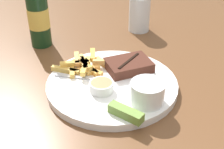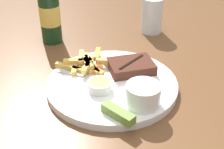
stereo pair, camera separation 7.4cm
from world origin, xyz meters
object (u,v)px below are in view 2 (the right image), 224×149
Objects in this scene: dinner_plate at (112,85)px; drinking_glass at (152,15)px; coleslaw_cup at (143,94)px; pickle_spear at (118,114)px; dipping_sauce_cup at (100,85)px; fork_utensil at (80,75)px; beer_bottle at (50,14)px; steak_portion at (131,66)px.

dinner_plate is 0.36m from drinking_glass.
coleslaw_cup reaches higher than pickle_spear.
drinking_glass is at bearing 58.91° from dipping_sauce_cup.
coleslaw_cup reaches higher than dinner_plate.
fork_utensil is 0.26m from beer_bottle.
dipping_sauce_cup is (-0.03, -0.03, 0.02)m from dinner_plate.
steak_portion is 0.19m from pickle_spear.
coleslaw_cup is (-0.00, -0.14, 0.02)m from steak_portion.
steak_portion is 0.32m from beer_bottle.
beer_bottle reaches higher than dinner_plate.
steak_portion is 0.13m from fork_utensil.
drinking_glass is at bearing 68.17° from pickle_spear.
beer_bottle is (-0.21, 0.24, 0.06)m from steak_portion.
pickle_spear is at bearing -41.57° from fork_utensil.
pickle_spear is (0.03, -0.10, -0.00)m from dipping_sauce_cup.
coleslaw_cup is at bearing -60.67° from dinner_plate.
drinking_glass is (0.12, 0.40, 0.01)m from coleslaw_cup.
steak_portion is 0.95× the size of fork_utensil.
drinking_glass is (0.25, 0.27, 0.04)m from fork_utensil.
coleslaw_cup is 0.11m from dipping_sauce_cup.
coleslaw_cup is at bearing -90.31° from steak_portion.
drinking_glass is at bearing 73.48° from fork_utensil.
steak_portion is at bearing -113.82° from drinking_glass.
dipping_sauce_cup is 0.45× the size of fork_utensil.
beer_bottle is (-0.08, 0.24, 0.07)m from fork_utensil.
dinner_plate is at bearing 0.00° from fork_utensil.
dinner_plate is 2.52× the size of fork_utensil.
coleslaw_cup is 0.30× the size of beer_bottle.
fork_utensil is at bearing 134.28° from coleslaw_cup.
pickle_spear is 0.64× the size of drinking_glass.
steak_portion is 0.29m from drinking_glass.
steak_portion is 0.14m from coleslaw_cup.
dinner_plate is at bearing 119.33° from coleslaw_cup.
beer_bottle is at bearing 110.86° from dipping_sauce_cup.
coleslaw_cup reaches higher than steak_portion.
pickle_spear is at bearing -148.07° from coleslaw_cup.
fork_utensil is 0.37m from drinking_glass.
dipping_sauce_cup reaches higher than pickle_spear.
beer_bottle is at bearing 109.49° from pickle_spear.
steak_portion reaches higher than dipping_sauce_cup.
fork_utensil is at bearing -177.06° from steak_portion.
steak_portion is at bearing 89.69° from coleslaw_cup.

